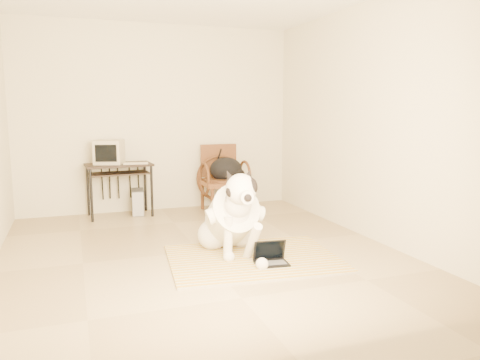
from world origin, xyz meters
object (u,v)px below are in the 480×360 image
computer_desk (119,171)px  backpack (228,170)px  crt_monitor (109,152)px  pc_tower (138,202)px  rattan_chair (223,178)px  laptop (271,258)px  dog (232,218)px

computer_desk → backpack: (1.51, -0.22, -0.03)m
computer_desk → crt_monitor: size_ratio=2.02×
pc_tower → backpack: (1.26, -0.27, 0.43)m
crt_monitor → pc_tower: bearing=0.5°
computer_desk → pc_tower: bearing=11.3°
computer_desk → rattan_chair: rattan_chair is taller
rattan_chair → backpack: bearing=-58.5°
laptop → pc_tower: pc_tower is taller
dog → crt_monitor: crt_monitor is taller
crt_monitor → backpack: size_ratio=0.91×
dog → backpack: dog is taller
dog → computer_desk: bearing=113.2°
crt_monitor → pc_tower: crt_monitor is taller
crt_monitor → laptop: bearing=-64.6°
laptop → pc_tower: bearing=108.6°
computer_desk → pc_tower: (0.25, 0.05, -0.46)m
computer_desk → backpack: backpack is taller
computer_desk → laptop: bearing=-66.3°
dog → pc_tower: 2.31m
computer_desk → pc_tower: size_ratio=2.31×
computer_desk → backpack: bearing=-8.2°
crt_monitor → rattan_chair: (1.59, -0.19, -0.42)m
laptop → computer_desk: bearing=113.7°
dog → rattan_chair: size_ratio=1.38×
rattan_chair → laptop: bearing=-97.3°
crt_monitor → backpack: crt_monitor is taller
laptop → dog: bearing=116.0°
backpack → pc_tower: bearing=168.0°
laptop → computer_desk: 2.92m
dog → laptop: bearing=-64.0°
laptop → crt_monitor: bearing=115.4°
laptop → backpack: backpack is taller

